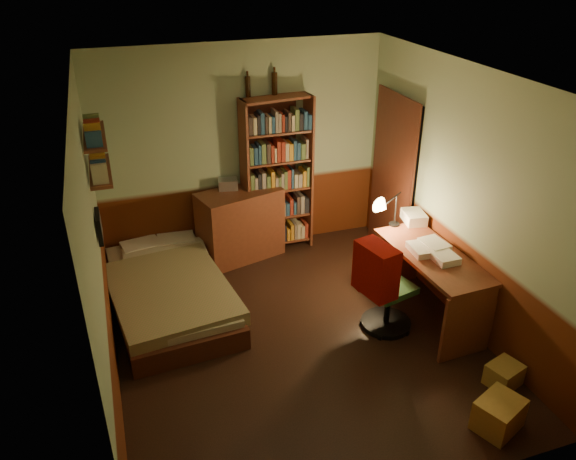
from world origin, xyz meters
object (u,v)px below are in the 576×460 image
object	(u,v)px
mini_stereo	(228,184)
cardboard_box_a	(499,414)
dresser	(240,224)
desk_lamp	(396,201)
bookshelf	(277,176)
office_chair	(389,291)
desk	(429,285)
cardboard_box_b	(504,375)
bed	(168,281)

from	to	relation	value
mini_stereo	cardboard_box_a	size ratio (longest dim) A/B	0.61
dresser	desk_lamp	size ratio (longest dim) A/B	1.72
desk_lamp	cardboard_box_a	xyz separation A→B (m)	(-0.19, -2.26, -0.91)
bookshelf	cardboard_box_a	bearing A→B (deg)	-84.74
desk_lamp	office_chair	size ratio (longest dim) A/B	0.68
desk_lamp	mini_stereo	bearing A→B (deg)	137.38
dresser	cardboard_box_a	world-z (taller)	dresser
desk	office_chair	distance (m)	0.49
cardboard_box_b	desk	bearing A→B (deg)	96.01
bed	desk_lamp	xyz separation A→B (m)	(2.51, -0.36, 0.74)
cardboard_box_b	office_chair	bearing A→B (deg)	118.48
cardboard_box_b	mini_stereo	bearing A→B (deg)	119.59
bookshelf	desk_lamp	xyz separation A→B (m)	(0.98, -1.24, 0.06)
dresser	desk	distance (m)	2.43
desk_lamp	cardboard_box_a	size ratio (longest dim) A/B	1.56
office_chair	cardboard_box_b	bearing A→B (deg)	-74.99
office_chair	cardboard_box_b	world-z (taller)	office_chair
dresser	mini_stereo	distance (m)	0.53
desk	cardboard_box_a	xyz separation A→B (m)	(-0.26, -1.55, -0.24)
bookshelf	desk	xyz separation A→B (m)	(1.04, -1.95, -0.61)
mini_stereo	dresser	bearing A→B (deg)	-40.82
desk_lamp	cardboard_box_b	bearing A→B (deg)	-87.84
bed	bookshelf	size ratio (longest dim) A/B	1.06
bookshelf	office_chair	distance (m)	2.13
bed	desk_lamp	distance (m)	2.64
mini_stereo	desk	size ratio (longest dim) A/B	0.16
dresser	desk_lamp	xyz separation A→B (m)	(1.49, -1.16, 0.60)
office_chair	dresser	bearing A→B (deg)	106.06
bed	office_chair	size ratio (longest dim) A/B	2.43
dresser	bed	bearing A→B (deg)	-157.31
bed	mini_stereo	xyz separation A→B (m)	(0.92, 0.92, 0.64)
dresser	cardboard_box_a	xyz separation A→B (m)	(1.30, -3.42, -0.31)
bed	office_chair	bearing A→B (deg)	-32.02
dresser	desk	bearing A→B (deg)	-65.47
bookshelf	cardboard_box_b	size ratio (longest dim) A/B	6.72
office_chair	cardboard_box_a	xyz separation A→B (m)	(0.23, -1.53, -0.29)
dresser	office_chair	distance (m)	2.17
desk_lamp	office_chair	distance (m)	1.05
bookshelf	desk	size ratio (longest dim) A/B	1.40
bed	bookshelf	bearing A→B (deg)	25.59
bed	bookshelf	world-z (taller)	bookshelf
office_chair	cardboard_box_b	distance (m)	1.31
mini_stereo	office_chair	bearing A→B (deg)	-49.83
desk	office_chair	world-z (taller)	office_chair
cardboard_box_a	desk	bearing A→B (deg)	80.64
bed	bookshelf	distance (m)	1.89
bed	desk	bearing A→B (deg)	-26.92
bookshelf	cardboard_box_a	world-z (taller)	bookshelf
cardboard_box_a	desk_lamp	bearing A→B (deg)	85.28
dresser	cardboard_box_b	world-z (taller)	dresser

